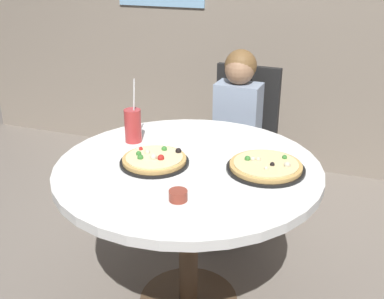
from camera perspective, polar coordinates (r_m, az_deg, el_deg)
name	(u,v)px	position (r m, az deg, el deg)	size (l,w,h in m)	color
dining_table	(188,186)	(2.04, -0.48, -4.53)	(1.15, 1.15, 0.75)	white
chair_wooden	(242,135)	(2.91, 6.14, 1.76)	(0.42, 0.42, 0.95)	black
diner_child	(233,153)	(2.77, 5.01, -0.42)	(0.27, 0.42, 1.08)	#3F4766
pizza_veggie	(154,160)	(2.00, -4.64, -1.29)	(0.30, 0.30, 0.05)	black
pizza_cheese	(266,167)	(1.96, 9.05, -2.08)	(0.33, 0.33, 0.05)	black
soda_cup	(133,125)	(2.22, -7.27, 2.95)	(0.08, 0.08, 0.31)	#B73333
sauce_bowl	(178,195)	(1.71, -1.72, -5.66)	(0.07, 0.07, 0.04)	brown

